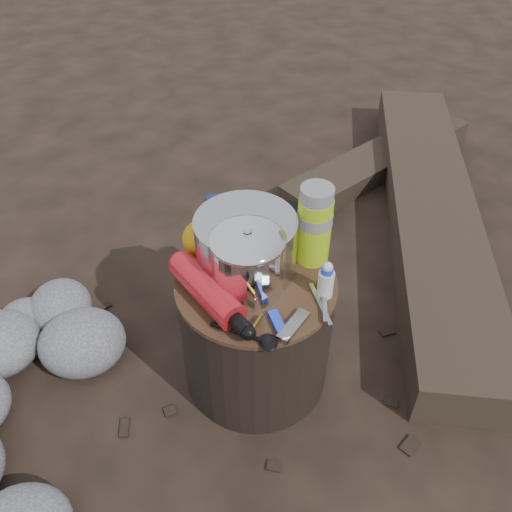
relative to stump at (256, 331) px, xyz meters
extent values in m
plane|color=black|center=(0.00, 0.00, -0.19)|extent=(60.00, 60.00, 0.00)
cylinder|color=black|center=(0.00, 0.00, 0.00)|extent=(0.42, 0.42, 0.39)
cube|color=#31261D|center=(0.81, 0.57, -0.12)|extent=(0.83, 1.82, 0.15)
cube|color=#31261D|center=(0.77, 1.01, -0.15)|extent=(1.03, 0.69, 0.09)
cylinder|color=#B9B9C0|center=(-0.02, 0.06, 0.27)|extent=(0.26, 0.26, 0.16)
cylinder|color=white|center=(-0.02, -0.01, 0.29)|extent=(0.19, 0.19, 0.19)
cylinder|color=#A4CE16|center=(0.17, 0.07, 0.31)|extent=(0.09, 0.09, 0.23)
cylinder|color=black|center=(0.11, 0.14, 0.25)|extent=(0.08, 0.08, 0.12)
ellipsoid|color=#CE910C|center=(-0.09, 0.14, 0.25)|extent=(0.16, 0.13, 0.11)
cube|color=navy|center=(-0.04, 0.17, 0.27)|extent=(0.12, 0.03, 0.15)
cube|color=#1D41F4|center=(0.02, -0.15, 0.20)|extent=(0.04, 0.10, 0.02)
cube|color=#9E9EA2|center=(0.06, -0.17, 0.20)|extent=(0.10, 0.10, 0.02)
cylinder|color=silver|center=(0.16, -0.08, 0.24)|extent=(0.04, 0.04, 0.10)
camera|label=1|loc=(-0.19, -0.99, 1.20)|focal=38.49mm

